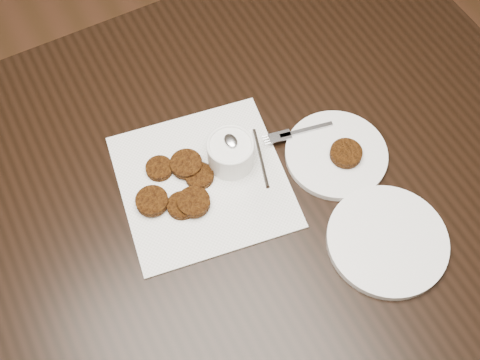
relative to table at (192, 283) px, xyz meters
The scene contains 7 objects.
floor 0.39m from the table, 73.45° to the right, with size 4.00×4.00×0.00m, color #58311E.
table is the anchor object (origin of this frame).
napkin 0.38m from the table, 25.76° to the left, with size 0.29×0.29×0.00m, color white.
sauce_ramekin 0.46m from the table, 18.96° to the left, with size 0.11×0.11×0.12m, color white, non-canonical shape.
patty_cluster 0.39m from the table, 53.86° to the left, with size 0.19×0.19×0.02m, color #5B2F0B, non-canonical shape.
plate_with_patty 0.50m from the table, ahead, with size 0.19×0.19×0.03m, color white, non-canonical shape.
plate_empty 0.53m from the table, 37.23° to the right, with size 0.20×0.20×0.01m, color white.
Camera 1 is at (-0.15, -0.34, 1.68)m, focal length 44.33 mm.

